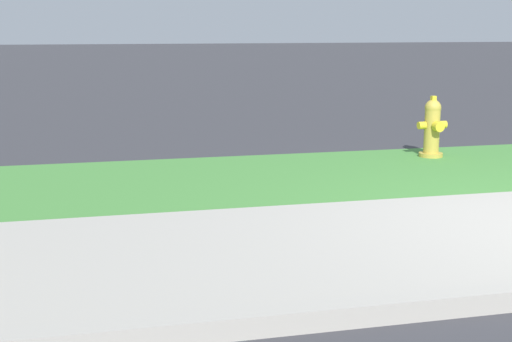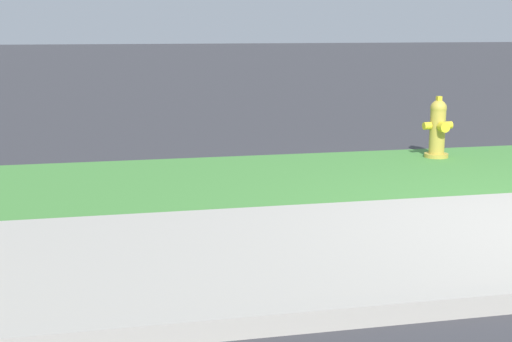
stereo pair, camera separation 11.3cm
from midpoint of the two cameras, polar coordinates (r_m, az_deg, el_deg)
grass_verge at (r=8.18m, az=14.97°, el=0.19°), size 18.00×2.49×0.01m
fire_hydrant_near_corner at (r=8.82m, az=14.69°, el=3.32°), size 0.37×0.34×0.74m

